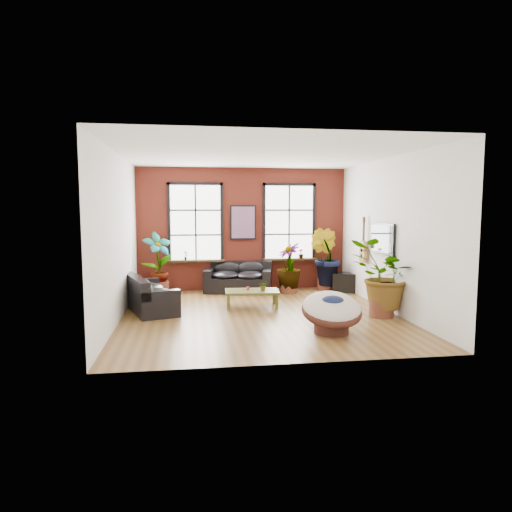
{
  "coord_description": "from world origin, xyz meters",
  "views": [
    {
      "loc": [
        -1.51,
        -9.82,
        2.36
      ],
      "look_at": [
        0.0,
        0.6,
        1.25
      ],
      "focal_mm": 32.0,
      "sensor_mm": 36.0,
      "label": 1
    }
  ],
  "objects_px": {
    "sofa_back": "(238,278)",
    "sofa_left": "(148,295)",
    "coffee_table": "(252,292)",
    "papasan_chair": "(332,310)"
  },
  "relations": [
    {
      "from": "sofa_back",
      "to": "sofa_left",
      "type": "relative_size",
      "value": 0.91
    },
    {
      "from": "sofa_left",
      "to": "coffee_table",
      "type": "distance_m",
      "value": 2.42
    },
    {
      "from": "papasan_chair",
      "to": "coffee_table",
      "type": "bearing_deg",
      "value": 119.51
    },
    {
      "from": "sofa_back",
      "to": "sofa_left",
      "type": "height_order",
      "value": "sofa_back"
    },
    {
      "from": "sofa_back",
      "to": "sofa_left",
      "type": "bearing_deg",
      "value": -125.49
    },
    {
      "from": "sofa_back",
      "to": "papasan_chair",
      "type": "xyz_separation_m",
      "value": [
        1.28,
        -4.56,
        0.05
      ]
    },
    {
      "from": "papasan_chair",
      "to": "sofa_left",
      "type": "bearing_deg",
      "value": 149.35
    },
    {
      "from": "coffee_table",
      "to": "papasan_chair",
      "type": "relative_size",
      "value": 1.07
    },
    {
      "from": "sofa_back",
      "to": "papasan_chair",
      "type": "bearing_deg",
      "value": -61.57
    },
    {
      "from": "sofa_back",
      "to": "papasan_chair",
      "type": "relative_size",
      "value": 1.63
    }
  ]
}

